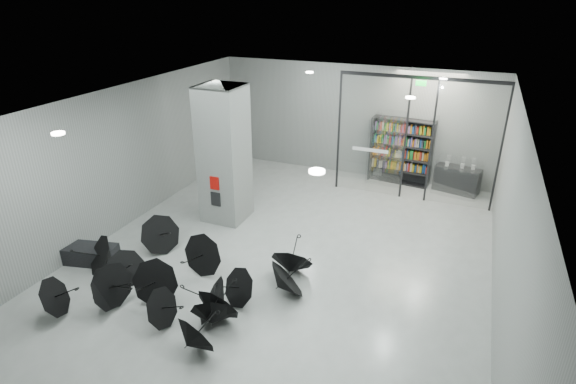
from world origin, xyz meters
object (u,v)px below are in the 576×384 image
at_px(column, 224,155).
at_px(umbrella_cluster, 178,286).
at_px(bookshelf, 401,151).
at_px(bench, 89,254).
at_px(shop_counter, 457,180).

xyz_separation_m(column, umbrella_cluster, (0.97, -3.96, -1.68)).
height_order(bookshelf, umbrella_cluster, bookshelf).
distance_m(column, bench, 4.45).
bearing_deg(column, bench, -119.31).
height_order(bench, umbrella_cluster, umbrella_cluster).
bearing_deg(shop_counter, bookshelf, -169.28).
bearing_deg(bench, umbrella_cluster, -20.81).
xyz_separation_m(column, bookshelf, (4.33, 4.75, -0.84)).
distance_m(bookshelf, umbrella_cluster, 9.37).
xyz_separation_m(bench, bookshelf, (6.33, 8.31, 0.94)).
height_order(shop_counter, umbrella_cluster, umbrella_cluster).
relative_size(column, bench, 2.87).
bearing_deg(bookshelf, shop_counter, 3.74).
xyz_separation_m(bench, umbrella_cluster, (2.97, -0.40, 0.09)).
xyz_separation_m(shop_counter, umbrella_cluster, (-5.33, -8.60, -0.12)).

